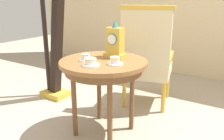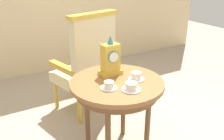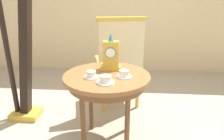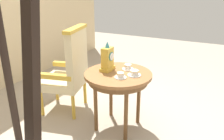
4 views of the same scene
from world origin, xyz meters
name	(u,v)px [view 1 (image 1 of 4)]	position (x,y,z in m)	size (l,w,h in m)	color
ground_plane	(106,135)	(0.00, 0.00, 0.00)	(10.00, 10.00, 0.00)	tan
side_table	(103,69)	(-0.04, 0.04, 0.62)	(0.76, 0.76, 0.70)	brown
teacup_left	(86,58)	(-0.16, -0.05, 0.72)	(0.13, 0.13, 0.06)	white
teacup_right	(91,62)	(-0.03, -0.15, 0.72)	(0.15, 0.15, 0.06)	white
teacup_center	(115,61)	(0.11, -0.02, 0.72)	(0.13, 0.13, 0.06)	white
mantel_clock	(115,43)	(-0.02, 0.18, 0.83)	(0.19, 0.11, 0.34)	gold
armchair	(147,56)	(0.03, 0.77, 0.59)	(0.66, 0.65, 1.14)	beige
harp	(54,43)	(-1.01, 0.40, 0.70)	(0.40, 0.24, 1.73)	gold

